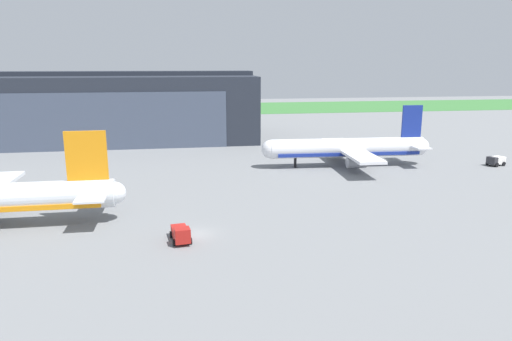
# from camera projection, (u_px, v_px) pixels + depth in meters

# --- Properties ---
(ground_plane) EXTENTS (440.00, 440.00, 0.00)m
(ground_plane) POSITION_uv_depth(u_px,v_px,m) (197.00, 234.00, 60.42)
(ground_plane) COLOR slate
(grass_field_strip) EXTENTS (440.00, 56.00, 0.08)m
(grass_field_strip) POSITION_uv_depth(u_px,v_px,m) (184.00, 109.00, 220.09)
(grass_field_strip) COLOR #3B7839
(grass_field_strip) RESTS_ON ground_plane
(maintenance_hangar) EXTENTS (75.92, 35.40, 19.17)m
(maintenance_hangar) POSITION_uv_depth(u_px,v_px,m) (119.00, 107.00, 132.94)
(maintenance_hangar) COLOR #232833
(maintenance_hangar) RESTS_ON ground_plane
(airliner_far_right) EXTENTS (36.49, 27.84, 12.80)m
(airliner_far_right) POSITION_uv_depth(u_px,v_px,m) (347.00, 148.00, 98.99)
(airliner_far_right) COLOR white
(airliner_far_right) RESTS_ON ground_plane
(baggage_tug) EXTENTS (2.80, 5.00, 2.18)m
(baggage_tug) POSITION_uv_depth(u_px,v_px,m) (181.00, 233.00, 57.71)
(baggage_tug) COLOR #AD1E19
(baggage_tug) RESTS_ON ground_plane
(ops_van) EXTENTS (4.21, 3.39, 2.00)m
(ops_van) POSITION_uv_depth(u_px,v_px,m) (496.00, 160.00, 100.02)
(ops_van) COLOR #2D2D33
(ops_van) RESTS_ON ground_plane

